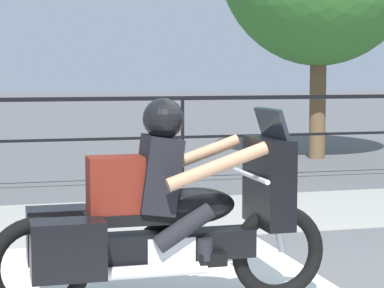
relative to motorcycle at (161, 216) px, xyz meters
name	(u,v)px	position (x,y,z in m)	size (l,w,h in m)	color
sidewalk_band	(228,213)	(1.56, 3.32, -0.67)	(44.00, 2.40, 0.01)	#99968E
fence_railing	(183,116)	(1.56, 5.49, 0.37)	(36.00, 0.05, 1.33)	black
motorcycle	(161,216)	(0.00, 0.00, 0.00)	(2.45, 0.76, 1.50)	black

